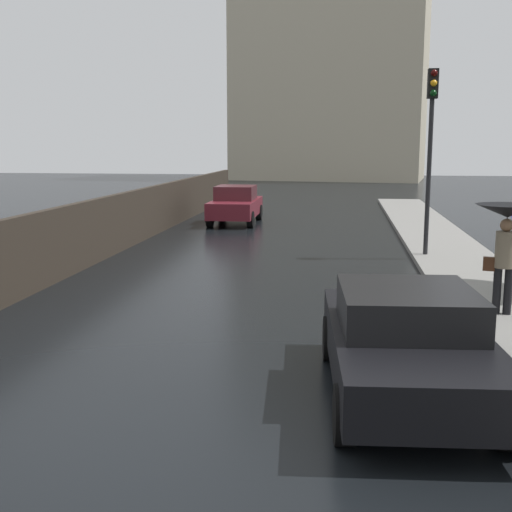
# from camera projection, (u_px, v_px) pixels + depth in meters

# --- Properties ---
(ground) EXTENTS (120.00, 120.00, 0.00)m
(ground) POSITION_uv_depth(u_px,v_px,m) (118.00, 466.00, 6.27)
(ground) COLOR black
(car_maroon_near_kerb) EXTENTS (1.77, 3.91, 1.46)m
(car_maroon_near_kerb) POSITION_uv_depth(u_px,v_px,m) (236.00, 205.00, 25.23)
(car_maroon_near_kerb) COLOR maroon
(car_maroon_near_kerb) RESTS_ON ground
(car_black_mid_road) EXTENTS (2.10, 4.16, 1.36)m
(car_black_mid_road) POSITION_uv_depth(u_px,v_px,m) (406.00, 341.00, 7.87)
(car_black_mid_road) COLOR black
(car_black_mid_road) RESTS_ON ground
(pedestrian_with_umbrella_far) EXTENTS (1.07, 1.07, 1.91)m
(pedestrian_with_umbrella_far) POSITION_uv_depth(u_px,v_px,m) (506.00, 226.00, 11.09)
(pedestrian_with_umbrella_far) COLOR black
(pedestrian_with_umbrella_far) RESTS_ON sidewalk_strip
(traffic_light) EXTENTS (0.26, 0.39, 4.84)m
(traffic_light) POSITION_uv_depth(u_px,v_px,m) (431.00, 129.00, 16.87)
(traffic_light) COLOR black
(traffic_light) RESTS_ON sidewalk_strip
(distant_tower) EXTENTS (17.13, 11.87, 23.22)m
(distant_tower) POSITION_uv_depth(u_px,v_px,m) (332.00, 42.00, 55.33)
(distant_tower) COLOR #B2A88E
(distant_tower) RESTS_ON ground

